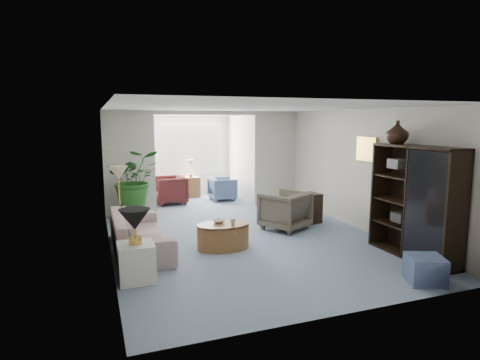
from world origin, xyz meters
name	(u,v)px	position (x,y,z in m)	size (l,w,h in m)	color
floor	(251,242)	(0.00, 0.00, 0.00)	(6.00, 6.00, 0.00)	#8999B5
sunroom_floor	(197,201)	(0.00, 4.10, 0.00)	(2.60, 2.60, 0.00)	#8999B5
back_pier_left	(130,164)	(-1.90, 3.00, 1.25)	(1.20, 0.12, 2.50)	silver
back_pier_right	(275,158)	(1.90, 3.00, 1.25)	(1.20, 0.12, 2.50)	silver
back_header	(207,113)	(0.00, 3.00, 2.45)	(2.60, 0.12, 0.10)	silver
window_pane	(188,149)	(0.00, 5.18, 1.40)	(2.20, 0.02, 1.50)	white
window_blinds	(188,149)	(0.00, 5.15, 1.40)	(2.20, 0.02, 1.50)	white
framed_picture	(367,149)	(2.46, -0.10, 1.70)	(0.04, 0.50, 0.40)	#B8AF93
sofa	(140,232)	(-2.01, 0.23, 0.33)	(2.26, 0.88, 0.66)	beige
end_table	(136,262)	(-2.21, -1.12, 0.27)	(0.50, 0.50, 0.55)	white
table_lamp	(135,220)	(-2.21, -1.12, 0.90)	(0.44, 0.44, 0.30)	black
floor_lamp	(119,173)	(-2.25, 1.34, 1.25)	(0.36, 0.36, 0.28)	beige
coffee_table	(223,236)	(-0.60, -0.15, 0.23)	(0.95, 0.95, 0.45)	olive
coffee_bowl	(219,221)	(-0.65, -0.05, 0.48)	(0.22, 0.22, 0.05)	silver
coffee_cup	(233,222)	(-0.45, -0.25, 0.50)	(0.10, 0.10, 0.09)	#BCB5A4
wingback_chair	(285,210)	(1.01, 0.63, 0.40)	(0.85, 0.87, 0.80)	#61584C
side_table_dark	(307,208)	(1.71, 0.93, 0.33)	(0.55, 0.44, 0.66)	black
entertainment_cabinet	(415,202)	(2.23, -1.68, 0.93)	(0.45, 1.68, 1.87)	black
cabinet_urn	(397,132)	(2.23, -1.18, 2.07)	(0.38, 0.38, 0.40)	black
ottoman	(425,269)	(1.61, -2.59, 0.19)	(0.47, 0.47, 0.38)	slate
plant_pot	(136,214)	(-1.86, 2.41, 0.16)	(0.40, 0.40, 0.32)	#9C3D2D
house_plant	(134,179)	(-1.86, 2.41, 0.97)	(1.17, 1.02, 1.30)	#245C1F
sunroom_chair_blue	(223,189)	(0.74, 4.04, 0.32)	(0.69, 0.71, 0.65)	slate
sunroom_chair_maroon	(170,190)	(-0.76, 4.04, 0.38)	(0.81, 0.83, 0.76)	#531C23
sunroom_table	(191,187)	(-0.01, 4.79, 0.30)	(0.49, 0.38, 0.60)	olive
shelf_clutter	(418,194)	(2.18, -1.78, 1.09)	(0.30, 1.12, 1.06)	#2E2C2A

